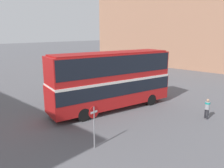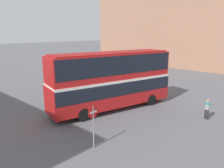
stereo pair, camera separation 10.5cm
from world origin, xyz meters
The scene contains 7 objects.
ground_plane centered at (0.00, 0.00, 0.00)m, with size 240.00×240.00×0.00m, color #5B5B60.
building_row_right centered at (28.76, 9.09, 7.37)m, with size 12.12×32.31×14.72m.
double_decker_bus centered at (-0.44, -0.07, 2.72)m, with size 10.95×5.04×4.78m.
pedestrian_foreground centered at (2.68, -6.82, 0.95)m, with size 0.52×0.52×1.54m.
parked_car_kerb_near centered at (13.50, 6.52, 0.80)m, with size 4.25×2.14×1.60m.
parked_car_kerb_far centered at (5.03, 14.65, 0.75)m, with size 4.07×1.84×1.49m.
no_entry_sign centered at (-5.91, -3.73, 1.70)m, with size 0.70×0.08×2.48m.
Camera 2 is at (-13.38, -12.03, 6.32)m, focal length 35.00 mm.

